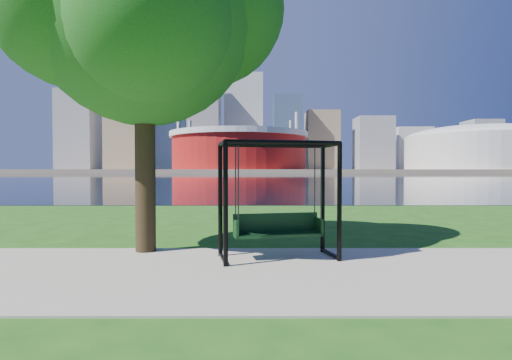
{
  "coord_description": "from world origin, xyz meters",
  "views": [
    {
      "loc": [
        0.02,
        -7.07,
        1.72
      ],
      "look_at": [
        0.03,
        0.0,
        1.54
      ],
      "focal_mm": 28.0,
      "sensor_mm": 36.0,
      "label": 1
    }
  ],
  "objects": [
    {
      "name": "ground",
      "position": [
        0.0,
        0.0,
        0.0
      ],
      "size": [
        900.0,
        900.0,
        0.0
      ],
      "primitive_type": "plane",
      "color": "#1E5114",
      "rests_on": "ground"
    },
    {
      "name": "stadium",
      "position": [
        -10.0,
        235.0,
        14.23
      ],
      "size": [
        83.0,
        83.0,
        32.0
      ],
      "color": "maroon",
      "rests_on": "far_bank"
    },
    {
      "name": "swing",
      "position": [
        0.44,
        0.54,
        1.09
      ],
      "size": [
        2.35,
        1.36,
        2.26
      ],
      "rotation": [
        0.0,
        0.0,
        0.19
      ],
      "color": "black",
      "rests_on": "ground"
    },
    {
      "name": "skyline",
      "position": [
        -4.27,
        319.39,
        35.89
      ],
      "size": [
        392.0,
        66.0,
        96.5
      ],
      "color": "gray",
      "rests_on": "far_bank"
    },
    {
      "name": "far_bank",
      "position": [
        0.0,
        306.0,
        1.0
      ],
      "size": [
        900.0,
        228.0,
        2.0
      ],
      "primitive_type": "cube",
      "color": "#937F60",
      "rests_on": "ground"
    },
    {
      "name": "park_tree",
      "position": [
        -2.32,
        1.26,
        5.04
      ],
      "size": [
        5.84,
        5.28,
        7.25
      ],
      "color": "black",
      "rests_on": "ground"
    },
    {
      "name": "river",
      "position": [
        0.0,
        102.0,
        0.01
      ],
      "size": [
        900.0,
        180.0,
        0.02
      ],
      "primitive_type": "cube",
      "color": "black",
      "rests_on": "ground"
    },
    {
      "name": "arena",
      "position": [
        135.0,
        235.0,
        15.87
      ],
      "size": [
        84.0,
        84.0,
        26.56
      ],
      "color": "beige",
      "rests_on": "far_bank"
    },
    {
      "name": "path",
      "position": [
        0.0,
        -0.5,
        0.01
      ],
      "size": [
        120.0,
        4.0,
        0.03
      ],
      "primitive_type": "cube",
      "color": "#9E937F",
      "rests_on": "ground"
    }
  ]
}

